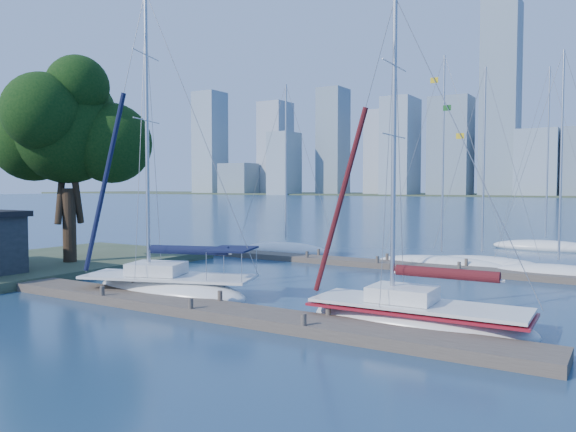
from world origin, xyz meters
The scene contains 12 objects.
ground centered at (0.00, 0.00, 0.00)m, with size 700.00×700.00×0.00m, color navy.
near_dock centered at (0.00, 0.00, 0.20)m, with size 26.00×2.00×0.40m, color #463C33.
far_dock centered at (2.00, 16.00, 0.18)m, with size 30.00×1.80×0.36m, color #463C33.
shore centered at (-17.00, 3.00, 0.25)m, with size 12.00×22.00×0.50m, color #38472D.
tree centered at (-14.74, 4.89, 8.63)m, with size 9.22×8.44×12.67m.
sailboat_navy centered at (-3.73, 1.84, 1.14)m, with size 8.97×5.36×14.50m.
sailboat_maroon centered at (7.95, 2.05, 0.96)m, with size 8.17×2.83×12.32m.
bg_boat_0 centered at (-7.97, 18.93, 0.29)m, with size 7.71×4.56×13.11m.
bg_boat_2 centered at (4.26, 17.71, 0.26)m, with size 8.57×3.61×13.48m.
bg_boat_3 centered at (6.53, 18.56, 0.27)m, with size 7.81×4.96×12.71m.
bg_boat_4 centered at (10.97, 16.99, 0.27)m, with size 6.80×2.29×12.86m.
bg_boat_7 centered at (8.53, 31.86, 0.29)m, with size 8.36×5.05×14.92m.
Camera 1 is at (14.32, -17.09, 5.07)m, focal length 35.00 mm.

